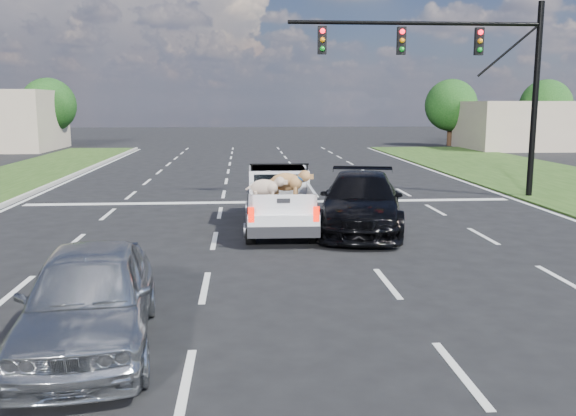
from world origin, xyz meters
The scene contains 10 objects.
ground centered at (0.00, 0.00, 0.00)m, with size 160.00×160.00×0.00m, color black.
road_markings centered at (0.00, 6.56, 0.01)m, with size 17.75×60.00×0.01m.
traffic_signal centered at (7.20, 10.50, 4.73)m, with size 9.11×0.31×7.00m.
building_right centered at (22.00, 34.00, 1.80)m, with size 12.00×7.00×3.60m, color tan.
tree_far_c centered at (-16.00, 38.00, 3.29)m, with size 4.20×4.20×5.40m.
tree_far_d centered at (16.00, 38.00, 3.29)m, with size 4.20×4.20×5.40m.
tree_far_e centered at (24.00, 38.00, 3.29)m, with size 4.20×4.20×5.40m.
pickup_truck centered at (-0.02, 5.41, 0.85)m, with size 1.98×4.86×1.81m.
silver_sedan centered at (-3.19, -2.76, 0.73)m, with size 1.73×4.30×1.47m, color #A5A8AC.
black_coupe centered at (2.20, 5.04, 0.78)m, with size 2.17×5.35×1.55m, color black.
Camera 1 is at (-1.01, -11.17, 3.43)m, focal length 38.00 mm.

